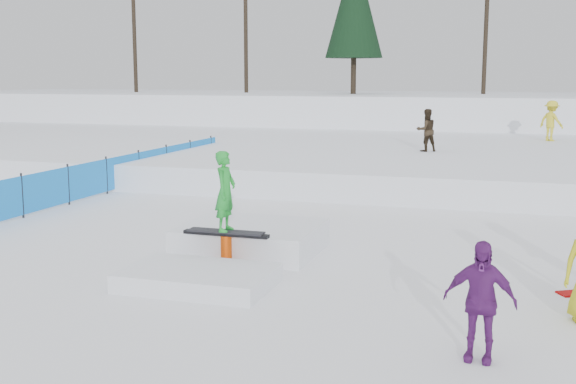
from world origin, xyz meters
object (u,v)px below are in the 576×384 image
(safety_fence, at_px, (107,175))
(walker_ygreen, at_px, (551,121))
(walker_olive, at_px, (426,130))
(spectator_purple, at_px, (480,301))
(jib_rail_feature, at_px, (238,245))

(safety_fence, height_order, walker_ygreen, walker_ygreen)
(walker_olive, xyz_separation_m, spectator_purple, (2.64, -16.74, -0.80))
(walker_ygreen, bearing_deg, spectator_purple, 124.14)
(safety_fence, xyz_separation_m, walker_ygreen, (12.68, 12.76, 1.06))
(spectator_purple, bearing_deg, jib_rail_feature, 146.88)
(safety_fence, xyz_separation_m, spectator_purple, (11.00, -9.63, 0.19))
(spectator_purple, relative_size, jib_rail_feature, 0.34)
(walker_olive, relative_size, walker_ygreen, 0.91)
(jib_rail_feature, bearing_deg, walker_ygreen, 71.76)
(spectator_purple, bearing_deg, walker_olive, 104.19)
(safety_fence, distance_m, walker_ygreen, 18.02)
(walker_olive, distance_m, jib_rail_feature, 13.36)
(walker_ygreen, xyz_separation_m, spectator_purple, (-1.68, -22.39, -0.87))
(walker_olive, bearing_deg, walker_ygreen, -159.28)
(walker_olive, xyz_separation_m, walker_ygreen, (4.32, 5.64, 0.07))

